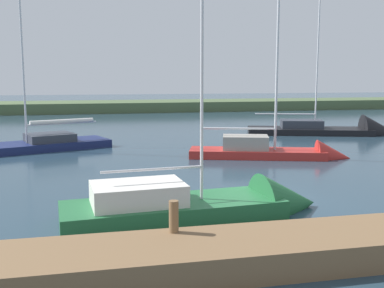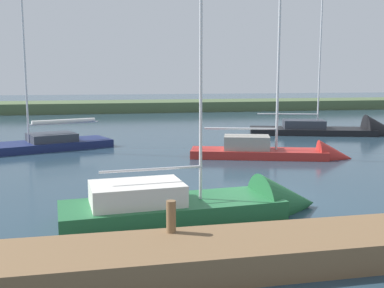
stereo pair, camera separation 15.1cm
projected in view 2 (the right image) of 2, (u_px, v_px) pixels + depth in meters
The scene contains 7 objects.
ground_plane at pixel (252, 199), 15.81m from camera, with size 200.00×200.00×0.00m, color #263D4C.
far_shoreline at pixel (138, 111), 57.57m from camera, with size 180.00×8.00×2.40m, color #4C603D.
dock_pier at pixel (330, 246), 10.56m from camera, with size 23.93×2.08×0.66m, color brown.
mooring_post_near at pixel (171, 216), 10.44m from camera, with size 0.22×0.22×0.74m, color brown.
sailboat_mid_channel at pixel (213, 209), 13.92m from camera, with size 8.18×2.83×8.33m.
sailboat_inner_slip at pixel (280, 155), 23.95m from camera, with size 8.52×4.24×10.16m.
sailboat_far_left at pixel (344, 132), 33.76m from camera, with size 11.21×5.87×11.43m.
Camera 2 is at (5.19, 14.61, 4.19)m, focal length 42.79 mm.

